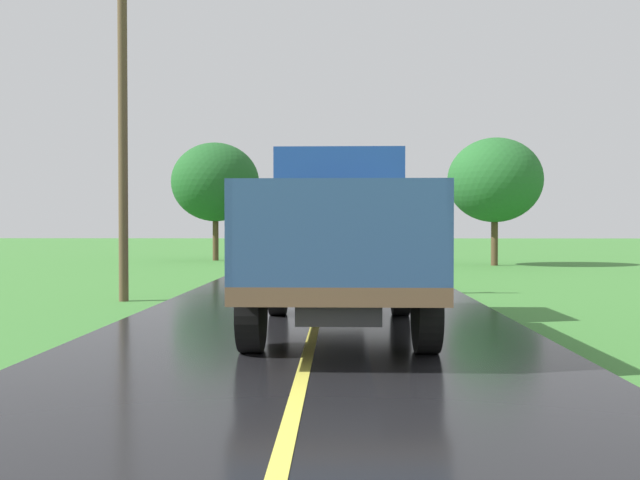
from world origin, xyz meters
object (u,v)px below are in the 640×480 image
utility_pole_roadside (123,104)px  roadside_tree_near_left (495,180)px  roadside_tree_mid_right (215,182)px  banana_truck_near (338,235)px

utility_pole_roadside → roadside_tree_near_left: bearing=51.1°
utility_pole_roadside → roadside_tree_mid_right: 17.66m
utility_pole_roadside → roadside_tree_near_left: size_ratio=1.47×
banana_truck_near → roadside_tree_near_left: bearing=69.5°
utility_pole_roadside → roadside_tree_near_left: utility_pole_roadside is taller
roadside_tree_mid_right → utility_pole_roadside: bearing=-85.6°
utility_pole_roadside → roadside_tree_mid_right: (-1.35, 17.60, -0.45)m
banana_truck_near → roadside_tree_near_left: roadside_tree_near_left is taller
utility_pole_roadside → roadside_tree_mid_right: utility_pole_roadside is taller
roadside_tree_near_left → banana_truck_near: bearing=-110.5°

